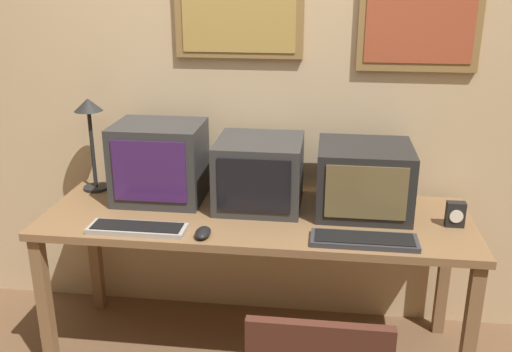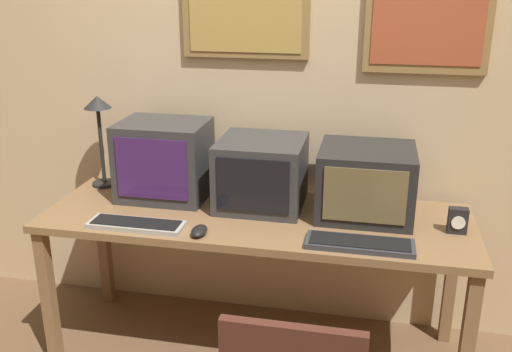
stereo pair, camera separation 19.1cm
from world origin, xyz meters
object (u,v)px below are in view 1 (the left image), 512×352
object	(u,v)px
monitor_left	(160,162)
keyboard_main	(137,228)
monitor_center	(259,173)
desk_lamp	(90,123)
monitor_right	(364,179)
keyboard_side	(364,240)
mouse_near_keyboard	(203,233)
desk_clock	(455,214)

from	to	relation	value
monitor_left	keyboard_main	xyz separation A→B (m)	(0.00, -0.39, -0.18)
monitor_center	desk_lamp	size ratio (longest dim) A/B	0.85
monitor_right	keyboard_side	size ratio (longest dim) A/B	0.97
monitor_center	mouse_near_keyboard	size ratio (longest dim) A/B	3.62
monitor_center	desk_lamp	world-z (taller)	desk_lamp
desk_clock	desk_lamp	size ratio (longest dim) A/B	0.24
monitor_left	desk_lamp	bearing A→B (deg)	167.15
monitor_center	desk_lamp	distance (m)	0.90
monitor_left	keyboard_side	size ratio (longest dim) A/B	0.96
monitor_left	monitor_center	bearing A→B (deg)	-1.42
desk_clock	desk_lamp	world-z (taller)	desk_lamp
mouse_near_keyboard	desk_lamp	world-z (taller)	desk_lamp
monitor_center	monitor_right	bearing A→B (deg)	-1.47
desk_lamp	desk_clock	bearing A→B (deg)	-7.81
monitor_center	desk_clock	bearing A→B (deg)	-9.12
monitor_left	desk_clock	xyz separation A→B (m)	(1.40, -0.16, -0.14)
monitor_left	monitor_center	xyz separation A→B (m)	(0.50, -0.01, -0.03)
monitor_right	keyboard_side	xyz separation A→B (m)	(-0.01, -0.35, -0.15)
keyboard_main	desk_lamp	size ratio (longest dim) A/B	0.89
monitor_left	monitor_right	distance (m)	0.99
monitor_center	desk_lamp	bearing A→B (deg)	173.55
keyboard_side	mouse_near_keyboard	distance (m)	0.69
keyboard_side	desk_lamp	size ratio (longest dim) A/B	0.93
monitor_center	mouse_near_keyboard	bearing A→B (deg)	-116.01
monitor_right	desk_lamp	xyz separation A→B (m)	(-1.37, 0.11, 0.20)
desk_lamp	keyboard_side	bearing A→B (deg)	-18.83
keyboard_side	monitor_center	bearing A→B (deg)	143.22
keyboard_main	keyboard_side	world-z (taller)	same
monitor_right	keyboard_side	world-z (taller)	monitor_right
mouse_near_keyboard	desk_lamp	bearing A→B (deg)	144.00
monitor_left	monitor_right	world-z (taller)	monitor_left
keyboard_side	desk_clock	xyz separation A→B (m)	(0.41, 0.22, 0.04)
desk_clock	desk_lamp	xyz separation A→B (m)	(-1.78, 0.24, 0.30)
keyboard_side	desk_lamp	world-z (taller)	desk_lamp
keyboard_main	monitor_left	bearing A→B (deg)	90.44
monitor_left	mouse_near_keyboard	distance (m)	0.54
monitor_left	keyboard_main	bearing A→B (deg)	-89.56
monitor_left	monitor_center	world-z (taller)	monitor_left
keyboard_side	desk_clock	distance (m)	0.47
keyboard_main	keyboard_side	size ratio (longest dim) A/B	0.96
mouse_near_keyboard	desk_lamp	xyz separation A→B (m)	(-0.68, 0.50, 0.34)
mouse_near_keyboard	desk_clock	size ratio (longest dim) A/B	0.98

